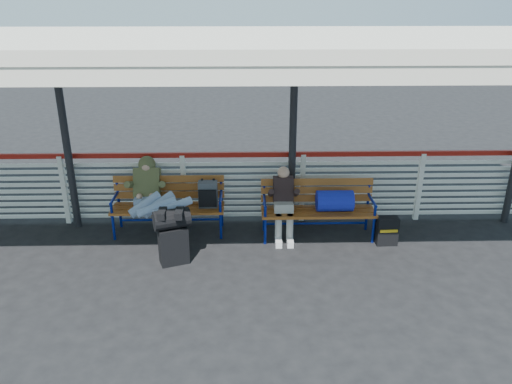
{
  "coord_description": "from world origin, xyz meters",
  "views": [
    {
      "loc": [
        1.03,
        -5.95,
        3.68
      ],
      "look_at": [
        1.19,
        1.0,
        0.89
      ],
      "focal_mm": 35.0,
      "sensor_mm": 36.0,
      "label": 1
    }
  ],
  "objects_px": {
    "luggage_stack": "(173,234)",
    "bench_left": "(179,199)",
    "bench_right": "(326,202)",
    "traveler_man": "(155,200)",
    "suitcase_side": "(387,231)",
    "companion_person": "(284,203)"
  },
  "relations": [
    {
      "from": "traveler_man",
      "to": "suitcase_side",
      "type": "height_order",
      "value": "traveler_man"
    },
    {
      "from": "luggage_stack",
      "to": "traveler_man",
      "type": "xyz_separation_m",
      "value": [
        -0.35,
        0.69,
        0.25
      ]
    },
    {
      "from": "luggage_stack",
      "to": "bench_left",
      "type": "relative_size",
      "value": 0.47
    },
    {
      "from": "bench_right",
      "to": "suitcase_side",
      "type": "bearing_deg",
      "value": -18.29
    },
    {
      "from": "traveler_man",
      "to": "companion_person",
      "type": "relative_size",
      "value": 1.43
    },
    {
      "from": "bench_right",
      "to": "companion_person",
      "type": "bearing_deg",
      "value": -179.21
    },
    {
      "from": "bench_left",
      "to": "bench_right",
      "type": "distance_m",
      "value": 2.36
    },
    {
      "from": "bench_left",
      "to": "suitcase_side",
      "type": "bearing_deg",
      "value": -9.27
    },
    {
      "from": "luggage_stack",
      "to": "traveler_man",
      "type": "distance_m",
      "value": 0.81
    },
    {
      "from": "luggage_stack",
      "to": "bench_right",
      "type": "height_order",
      "value": "bench_right"
    },
    {
      "from": "bench_left",
      "to": "traveler_man",
      "type": "xyz_separation_m",
      "value": [
        -0.31,
        -0.35,
        0.13
      ]
    },
    {
      "from": "bench_left",
      "to": "companion_person",
      "type": "distance_m",
      "value": 1.7
    },
    {
      "from": "luggage_stack",
      "to": "suitcase_side",
      "type": "xyz_separation_m",
      "value": [
        3.25,
        0.5,
        -0.23
      ]
    },
    {
      "from": "bench_left",
      "to": "suitcase_side",
      "type": "xyz_separation_m",
      "value": [
        3.28,
        -0.54,
        -0.36
      ]
    },
    {
      "from": "bench_left",
      "to": "traveler_man",
      "type": "relative_size",
      "value": 1.1
    },
    {
      "from": "traveler_man",
      "to": "suitcase_side",
      "type": "relative_size",
      "value": 3.61
    },
    {
      "from": "bench_right",
      "to": "traveler_man",
      "type": "relative_size",
      "value": 1.1
    },
    {
      "from": "bench_right",
      "to": "traveler_man",
      "type": "bearing_deg",
      "value": -177.39
    },
    {
      "from": "luggage_stack",
      "to": "bench_left",
      "type": "xyz_separation_m",
      "value": [
        -0.03,
        1.04,
        0.12
      ]
    },
    {
      "from": "traveler_man",
      "to": "luggage_stack",
      "type": "bearing_deg",
      "value": -63.3
    },
    {
      "from": "bench_right",
      "to": "companion_person",
      "type": "height_order",
      "value": "companion_person"
    },
    {
      "from": "bench_left",
      "to": "traveler_man",
      "type": "distance_m",
      "value": 0.49
    }
  ]
}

